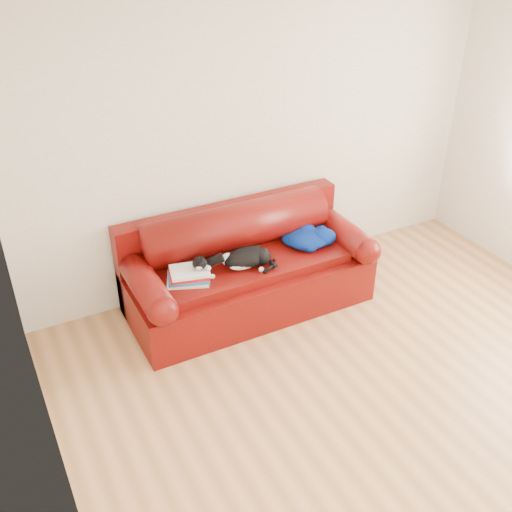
{
  "coord_description": "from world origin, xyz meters",
  "views": [
    {
      "loc": [
        -2.35,
        -2.41,
        3.19
      ],
      "look_at": [
        -0.39,
        1.35,
        0.6
      ],
      "focal_mm": 42.0,
      "sensor_mm": 36.0,
      "label": 1
    }
  ],
  "objects": [
    {
      "name": "ground",
      "position": [
        0.0,
        0.0,
        0.0
      ],
      "size": [
        4.5,
        4.5,
        0.0
      ],
      "primitive_type": "plane",
      "color": "#996A3D",
      "rests_on": "ground"
    },
    {
      "name": "room_shell",
      "position": [
        0.12,
        0.02,
        1.67
      ],
      "size": [
        4.52,
        4.02,
        2.61
      ],
      "color": "beige",
      "rests_on": "ground"
    },
    {
      "name": "sofa_base",
      "position": [
        -0.39,
        1.49,
        0.24
      ],
      "size": [
        2.1,
        0.9,
        0.5
      ],
      "color": "#390A02",
      "rests_on": "ground"
    },
    {
      "name": "sofa_back",
      "position": [
        -0.39,
        1.74,
        0.54
      ],
      "size": [
        2.1,
        1.01,
        0.88
      ],
      "color": "#390A02",
      "rests_on": "ground"
    },
    {
      "name": "book_stack",
      "position": [
        -0.97,
        1.41,
        0.55
      ],
      "size": [
        0.41,
        0.36,
        0.1
      ],
      "rotation": [
        0.0,
        0.0,
        -0.3
      ],
      "color": "beige",
      "rests_on": "sofa_base"
    },
    {
      "name": "cat",
      "position": [
        -0.47,
        1.38,
        0.58
      ],
      "size": [
        0.55,
        0.36,
        0.21
      ],
      "rotation": [
        0.0,
        0.0,
        -0.41
      ],
      "color": "black",
      "rests_on": "sofa_base"
    },
    {
      "name": "blanket",
      "position": [
        0.2,
        1.46,
        0.56
      ],
      "size": [
        0.47,
        0.39,
        0.14
      ],
      "rotation": [
        0.0,
        0.0,
        -0.05
      ],
      "color": "#020F43",
      "rests_on": "sofa_base"
    }
  ]
}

